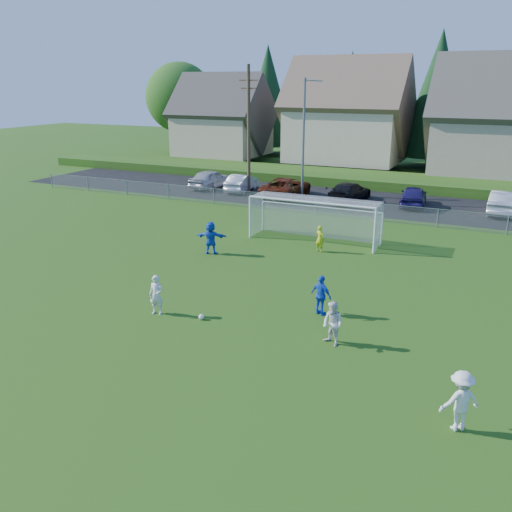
# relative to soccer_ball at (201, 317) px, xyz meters

# --- Properties ---
(ground) EXTENTS (160.00, 160.00, 0.00)m
(ground) POSITION_rel_soccer_ball_xyz_m (0.38, -3.82, -0.11)
(ground) COLOR #193D0C
(ground) RESTS_ON ground
(asphalt_lot) EXTENTS (60.00, 60.00, 0.00)m
(asphalt_lot) POSITION_rel_soccer_ball_xyz_m (0.38, 23.68, -0.10)
(asphalt_lot) COLOR black
(asphalt_lot) RESTS_ON ground
(grass_embankment) EXTENTS (70.00, 6.00, 0.80)m
(grass_embankment) POSITION_rel_soccer_ball_xyz_m (0.38, 31.18, 0.29)
(grass_embankment) COLOR #1E420F
(grass_embankment) RESTS_ON ground
(soccer_ball) EXTENTS (0.22, 0.22, 0.22)m
(soccer_ball) POSITION_rel_soccer_ball_xyz_m (0.00, 0.00, 0.00)
(soccer_ball) COLOR white
(soccer_ball) RESTS_ON ground
(player_white_a) EXTENTS (0.63, 0.47, 1.59)m
(player_white_a) POSITION_rel_soccer_ball_xyz_m (-1.85, -0.26, 0.68)
(player_white_a) COLOR silver
(player_white_a) RESTS_ON ground
(player_white_b) EXTENTS (0.97, 0.91, 1.59)m
(player_white_b) POSITION_rel_soccer_ball_xyz_m (5.18, 0.12, 0.68)
(player_white_b) COLOR silver
(player_white_b) RESTS_ON ground
(player_white_c) EXTENTS (1.25, 1.14, 1.69)m
(player_white_c) POSITION_rel_soccer_ball_xyz_m (9.64, -3.09, 0.73)
(player_white_c) COLOR silver
(player_white_c) RESTS_ON ground
(player_blue_a) EXTENTS (1.02, 0.70, 1.61)m
(player_blue_a) POSITION_rel_soccer_ball_xyz_m (4.01, 2.40, 0.70)
(player_blue_a) COLOR blue
(player_blue_a) RESTS_ON ground
(player_blue_b) EXTENTS (1.70, 0.91, 1.75)m
(player_blue_b) POSITION_rel_soccer_ball_xyz_m (-3.79, 7.47, 0.76)
(player_blue_b) COLOR blue
(player_blue_b) RESTS_ON ground
(goalkeeper) EXTENTS (0.60, 0.48, 1.44)m
(goalkeeper) POSITION_rel_soccer_ball_xyz_m (1.32, 10.26, 0.61)
(goalkeeper) COLOR #B6CD18
(goalkeeper) RESTS_ON ground
(car_a) EXTENTS (2.33, 4.79, 1.57)m
(car_a) POSITION_rel_soccer_ball_xyz_m (-12.96, 23.64, 0.68)
(car_a) COLOR #A3A4AB
(car_a) RESTS_ON ground
(car_b) EXTENTS (1.84, 4.40, 1.41)m
(car_b) POSITION_rel_soccer_ball_xyz_m (-9.94, 23.48, 0.60)
(car_b) COLOR silver
(car_b) RESTS_ON ground
(car_c) EXTENTS (2.65, 5.71, 1.58)m
(car_c) POSITION_rel_soccer_ball_xyz_m (-5.65, 22.67, 0.68)
(car_c) COLOR #551B09
(car_c) RESTS_ON ground
(car_d) EXTENTS (2.60, 5.18, 1.44)m
(car_d) POSITION_rel_soccer_ball_xyz_m (-0.77, 23.44, 0.61)
(car_d) COLOR black
(car_d) RESTS_ON ground
(car_e) EXTENTS (2.22, 4.57, 1.50)m
(car_e) POSITION_rel_soccer_ball_xyz_m (3.95, 23.74, 0.64)
(car_e) COLOR #1D164F
(car_e) RESTS_ON ground
(car_f) EXTENTS (1.95, 4.92, 1.59)m
(car_f) POSITION_rel_soccer_ball_xyz_m (9.98, 23.96, 0.69)
(car_f) COLOR beige
(car_f) RESTS_ON ground
(soccer_goal) EXTENTS (7.42, 1.90, 2.50)m
(soccer_goal) POSITION_rel_soccer_ball_xyz_m (0.38, 12.23, 1.52)
(soccer_goal) COLOR white
(soccer_goal) RESTS_ON ground
(chainlink_fence) EXTENTS (52.06, 0.06, 1.20)m
(chainlink_fence) POSITION_rel_soccer_ball_xyz_m (0.38, 18.18, 0.52)
(chainlink_fence) COLOR gray
(chainlink_fence) RESTS_ON ground
(streetlight) EXTENTS (1.38, 0.18, 9.00)m
(streetlight) POSITION_rel_soccer_ball_xyz_m (-4.07, 22.18, 4.73)
(streetlight) COLOR slate
(streetlight) RESTS_ON ground
(utility_pole) EXTENTS (1.60, 0.26, 10.00)m
(utility_pole) POSITION_rel_soccer_ball_xyz_m (-9.12, 23.18, 5.04)
(utility_pole) COLOR #473321
(utility_pole) RESTS_ON ground
(houses_row) EXTENTS (53.90, 11.45, 13.27)m
(houses_row) POSITION_rel_soccer_ball_xyz_m (2.35, 38.64, 7.22)
(houses_row) COLOR tan
(houses_row) RESTS_ON ground
(tree_row) EXTENTS (65.98, 12.36, 13.80)m
(tree_row) POSITION_rel_soccer_ball_xyz_m (1.42, 44.92, 6.80)
(tree_row) COLOR #382616
(tree_row) RESTS_ON ground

